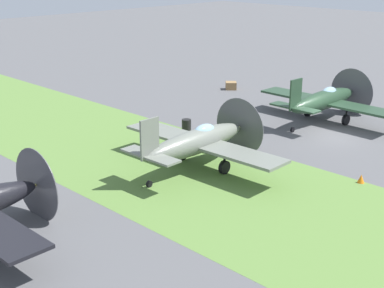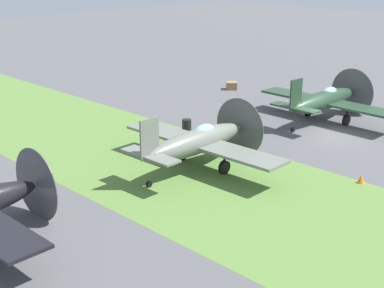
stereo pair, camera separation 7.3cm
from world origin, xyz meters
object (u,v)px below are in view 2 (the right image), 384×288
at_px(ground_crew_chief, 364,87).
at_px(runway_marker_cone, 361,179).
at_px(supply_crate, 232,86).
at_px(airplane_lead, 325,100).
at_px(fuel_drum, 187,126).
at_px(airplane_wingman, 198,141).

relative_size(ground_crew_chief, runway_marker_cone, 3.93).
bearing_deg(runway_marker_cone, supply_crate, 148.69).
distance_m(airplane_lead, supply_crate, 11.40).
relative_size(fuel_drum, supply_crate, 1.00).
relative_size(airplane_lead, supply_crate, 11.30).
bearing_deg(supply_crate, runway_marker_cone, -31.31).
bearing_deg(runway_marker_cone, ground_crew_chief, 118.26).
xyz_separation_m(ground_crew_chief, supply_crate, (-9.48, -5.21, -0.59)).
relative_size(airplane_wingman, fuel_drum, 11.35).
bearing_deg(airplane_lead, runway_marker_cone, -47.06).
bearing_deg(ground_crew_chief, supply_crate, 123.02).
xyz_separation_m(airplane_lead, runway_marker_cone, (7.30, -8.17, -1.31)).
height_order(fuel_drum, supply_crate, fuel_drum).
bearing_deg(airplane_lead, supply_crate, 166.20).
bearing_deg(runway_marker_cone, fuel_drum, -178.55).
bearing_deg(airplane_wingman, supply_crate, 124.10).
distance_m(airplane_wingman, fuel_drum, 6.44).
bearing_deg(airplane_lead, ground_crew_chief, 101.41).
bearing_deg(airplane_lead, airplane_wingman, -88.52).
relative_size(airplane_wingman, runway_marker_cone, 23.22).
relative_size(airplane_wingman, ground_crew_chief, 5.90).
distance_m(ground_crew_chief, fuel_drum, 16.97).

